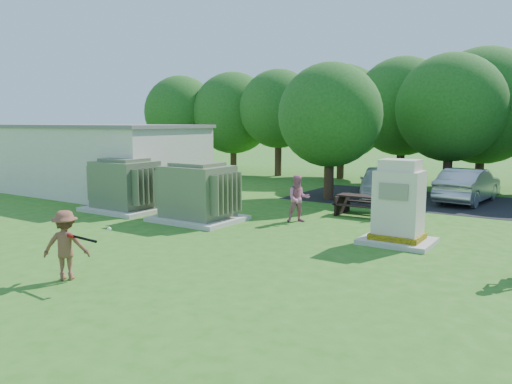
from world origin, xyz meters
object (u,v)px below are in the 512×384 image
Objects in this scene: picnic_table at (361,203)px; car_silver_a at (468,185)px; transformer_left at (125,186)px; batter at (66,245)px; car_white at (379,182)px; person_at_picnic at (298,199)px; transformer_right at (198,194)px; generator_cabinet at (398,207)px.

car_silver_a is (2.72, 5.45, 0.27)m from picnic_table.
transformer_left is 1.92× the size of batter.
transformer_left is at bearing 47.17° from car_silver_a.
person_at_picnic is at bearing -113.20° from car_white.
car_silver_a is at bearing 41.18° from transformer_left.
transformer_right reaches higher than car_white.
person_at_picnic is at bearing 14.33° from transformer_left.
picnic_table is at bearing 125.11° from generator_cabinet.
transformer_right is at bearing -131.58° from car_white.
batter is 0.94× the size of person_at_picnic.
car_silver_a is (4.12, 7.82, -0.08)m from person_at_picnic.
transformer_right reaches higher than picnic_table.
batter is (1.87, -6.76, -0.19)m from transformer_right.
transformer_left is 14.51m from car_silver_a.
picnic_table is at bearing -98.05° from car_white.
transformer_right is 9.51m from car_white.
person_at_picnic is (6.80, 1.74, -0.14)m from transformer_left.
transformer_left is 1.81× the size of person_at_picnic.
batter is at bearing -74.54° from transformer_right.
generator_cabinet is at bearing -87.12° from car_white.
transformer_right reaches higher than person_at_picnic.
transformer_left reaches higher than car_silver_a.
batter is at bearing -115.94° from car_white.
generator_cabinet is 1.56× the size of batter.
generator_cabinet reaches higher than transformer_right.
generator_cabinet is 8.99m from car_white.
car_white reaches higher than picnic_table.
car_silver_a is at bearing 63.52° from picnic_table.
person_at_picnic reaches higher than picnic_table.
transformer_left is 0.66× the size of car_silver_a.
generator_cabinet reaches higher than batter.
transformer_left is at bearing -176.99° from generator_cabinet.
generator_cabinet is 9.00m from car_silver_a.
car_white is at bearing 68.39° from transformer_right.
picnic_table is 6.10m from car_silver_a.
picnic_table is 4.85m from car_white.
person_at_picnic is at bearing -120.66° from picnic_table.
transformer_left is at bearing -153.44° from picnic_table.
person_at_picnic reaches higher than car_silver_a.
car_white is (-3.49, 8.28, -0.33)m from generator_cabinet.
generator_cabinet is at bearing -161.73° from batter.
person_at_picnic is at bearing -135.01° from batter.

